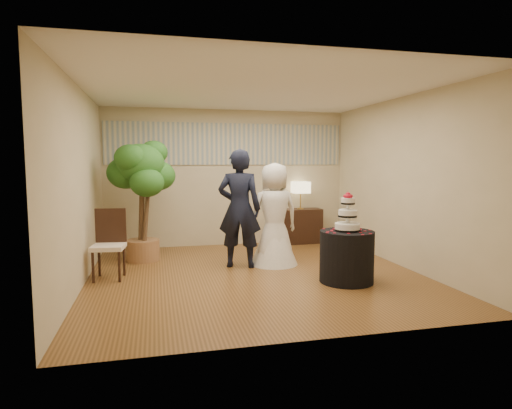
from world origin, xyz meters
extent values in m
cube|color=brown|center=(0.00, 0.00, 0.00)|extent=(5.00, 5.00, 0.00)
cube|color=white|center=(0.00, 0.00, 2.80)|extent=(5.00, 5.00, 0.00)
cube|color=#C6B793|center=(0.00, 2.50, 1.40)|extent=(5.00, 0.06, 2.80)
cube|color=#C6B793|center=(0.00, -2.50, 1.40)|extent=(5.00, 0.06, 2.80)
cube|color=#C6B793|center=(-2.50, 0.00, 1.40)|extent=(0.06, 5.00, 2.80)
cube|color=#C6B793|center=(2.50, 0.00, 1.40)|extent=(0.06, 5.00, 2.80)
cube|color=#A8AC9D|center=(0.00, 2.48, 2.10)|extent=(4.90, 0.02, 0.85)
imported|color=black|center=(-0.14, 0.55, 0.97)|extent=(0.82, 0.67, 1.95)
imported|color=white|center=(0.46, 0.59, 0.86)|extent=(0.93, 0.89, 1.72)
cylinder|color=black|center=(1.19, -0.69, 0.37)|extent=(0.82, 0.82, 0.75)
cube|color=black|center=(1.52, 2.29, 0.37)|extent=(0.89, 0.41, 0.74)
camera|label=1|loc=(-1.49, -6.29, 1.75)|focal=30.00mm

